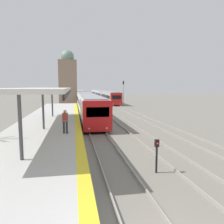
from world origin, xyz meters
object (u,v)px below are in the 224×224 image
at_px(person_on_platform, 65,120).
at_px(train_far, 102,95).
at_px(signal_mast_far, 123,90).
at_px(signal_post_near, 157,152).
at_px(train_near, 82,97).

height_order(person_on_platform, train_far, train_far).
bearing_deg(person_on_platform, signal_mast_far, 70.19).
bearing_deg(person_on_platform, train_far, 80.07).
height_order(person_on_platform, signal_post_near, person_on_platform).
height_order(train_far, signal_post_near, train_far).
xyz_separation_m(person_on_platform, train_far, (9.69, 55.37, -0.22)).
bearing_deg(train_far, train_near, -112.32).
bearing_deg(signal_post_near, train_near, 92.43).
distance_m(train_near, signal_post_near, 43.84).
xyz_separation_m(person_on_platform, signal_mast_far, (11.39, 31.62, 1.49)).
relative_size(person_on_platform, train_far, 0.03).
distance_m(train_near, signal_mast_far, 11.07).
bearing_deg(train_near, signal_post_near, -87.57).
height_order(train_near, train_far, train_near).
xyz_separation_m(train_far, signal_post_near, (-5.20, -60.99, -0.65)).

